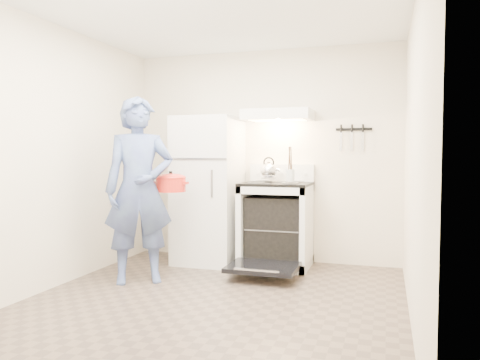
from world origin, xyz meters
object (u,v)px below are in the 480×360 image
stove_body (276,226)px  dutch_oven (171,185)px  tea_kettle (269,170)px  refrigerator (208,190)px  person (139,190)px

stove_body → dutch_oven: 1.31m
tea_kettle → dutch_oven: size_ratio=0.75×
refrigerator → tea_kettle: size_ratio=5.97×
dutch_oven → stove_body: bearing=40.6°
stove_body → tea_kettle: bearing=146.7°
dutch_oven → person: bearing=-132.7°
refrigerator → stove_body: bearing=1.8°
stove_body → dutch_oven: dutch_oven is taller
stove_body → tea_kettle: (-0.11, 0.07, 0.63)m
refrigerator → tea_kettle: refrigerator is taller
tea_kettle → dutch_oven: bearing=-133.4°
stove_body → dutch_oven: size_ratio=2.43×
tea_kettle → person: 1.53m
refrigerator → person: (-0.34, -1.01, 0.07)m
person → dutch_oven: person is taller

